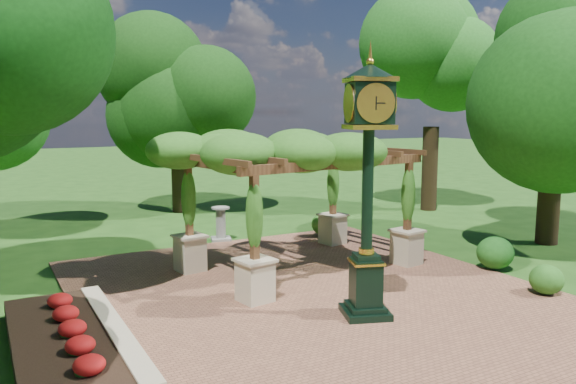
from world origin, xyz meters
TOP-DOWN VIEW (x-y plane):
  - ground at (0.00, 0.00)m, footprint 120.00×120.00m
  - brick_plaza at (0.00, 1.00)m, footprint 10.00×12.00m
  - border_wall at (-4.60, 0.50)m, footprint 0.35×5.00m
  - flower_bed at (-5.50, 0.50)m, footprint 1.50×5.00m
  - pedestal_clock at (0.13, -0.48)m, footprint 1.29×1.29m
  - pergola at (0.80, 3.24)m, footprint 6.22×4.42m
  - sundial at (0.18, 7.26)m, footprint 0.76×0.76m
  - shrub_front at (4.52, -1.37)m, footprint 0.91×0.91m
  - shrub_mid at (5.18, 0.64)m, footprint 1.05×1.05m
  - shrub_back at (3.43, 6.15)m, footprint 1.11×1.11m
  - tree_north at (0.74, 13.11)m, footprint 4.10×4.10m
  - tree_east_far at (10.12, 8.42)m, footprint 4.37×4.37m
  - tree_east_near at (9.05, 1.96)m, footprint 4.81×4.81m

SIDE VIEW (x-z plane):
  - ground at x=0.00m, z-range 0.00..0.00m
  - brick_plaza at x=0.00m, z-range 0.00..0.04m
  - flower_bed at x=-5.50m, z-range 0.00..0.36m
  - border_wall at x=-4.60m, z-range 0.00..0.40m
  - shrub_front at x=4.52m, z-range 0.04..0.71m
  - shrub_back at x=3.43m, z-range 0.04..0.84m
  - shrub_mid at x=5.18m, z-range 0.04..0.89m
  - sundial at x=0.18m, z-range -0.07..1.04m
  - pergola at x=0.80m, z-range 1.16..4.78m
  - pedestal_clock at x=0.13m, z-range 0.50..5.59m
  - tree_north at x=0.74m, z-range 1.35..8.60m
  - tree_east_near at x=9.05m, z-range 1.48..9.37m
  - tree_east_far at x=10.12m, z-range 1.69..10.76m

